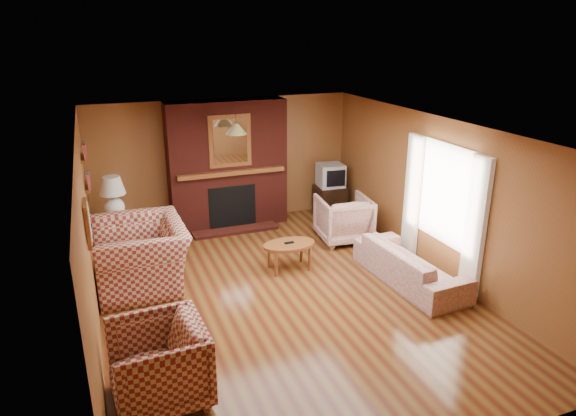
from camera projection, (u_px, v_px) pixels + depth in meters
name	position (u px, v px, depth m)	size (l,w,h in m)	color
floor	(284.00, 295.00, 7.36)	(6.50, 6.50, 0.00)	#4A1F10
ceiling	(284.00, 129.00, 6.57)	(6.50, 6.50, 0.00)	silver
wall_back	(224.00, 162.00, 9.82)	(6.50, 6.50, 0.00)	#93572D
wall_front	(427.00, 348.00, 4.10)	(6.50, 6.50, 0.00)	#93572D
wall_left	(88.00, 243.00, 6.12)	(6.50, 6.50, 0.00)	#93572D
wall_right	(437.00, 196.00, 7.81)	(6.50, 6.50, 0.00)	#93572D
fireplace	(228.00, 166.00, 9.60)	(2.20, 0.82, 2.40)	#4E1711
window_right	(442.00, 205.00, 7.64)	(0.10, 1.85, 2.00)	beige
bookshelf	(86.00, 167.00, 7.65)	(0.09, 0.55, 0.71)	brown
botanical_print	(88.00, 224.00, 5.75)	(0.05, 0.40, 0.50)	brown
pendant_light	(236.00, 129.00, 8.72)	(0.36, 0.36, 0.48)	black
plaid_loveseat	(141.00, 255.00, 7.51)	(1.47, 1.29, 0.96)	maroon
plaid_armchair	(159.00, 364.00, 5.16)	(0.92, 0.94, 0.86)	maroon
floral_sofa	(410.00, 264.00, 7.65)	(1.98, 0.77, 0.58)	beige
floral_armchair	(344.00, 219.00, 9.14)	(0.87, 0.90, 0.82)	beige
coffee_table	(289.00, 247.00, 8.03)	(0.84, 0.52, 0.46)	brown
side_table	(118.00, 234.00, 8.70)	(0.47, 0.47, 0.63)	brown
table_lamp	(113.00, 195.00, 8.47)	(0.43, 0.43, 0.70)	white
tv_stand	(330.00, 201.00, 10.42)	(0.57, 0.51, 0.62)	black
crt_tv	(331.00, 175.00, 10.24)	(0.54, 0.54, 0.45)	#ADB0B5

